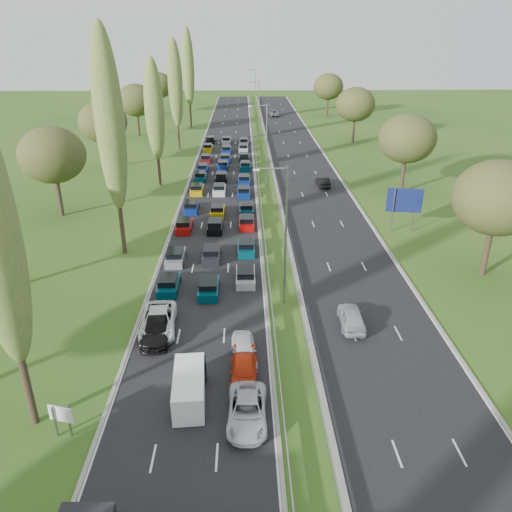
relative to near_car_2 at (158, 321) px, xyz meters
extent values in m
plane|color=#265119|center=(10.13, 41.07, -0.82)|extent=(260.00, 260.00, 0.00)
cube|color=black|center=(3.38, 43.57, -0.82)|extent=(10.50, 215.00, 0.04)
cube|color=black|center=(16.88, 43.57, -0.82)|extent=(10.50, 215.00, 0.04)
cube|color=gray|center=(8.98, 43.57, -0.27)|extent=(0.06, 215.00, 0.32)
cube|color=gray|center=(11.28, 43.57, -0.27)|extent=(0.06, 215.00, 0.32)
cylinder|color=gray|center=(10.13, 4.07, 5.18)|extent=(0.18, 0.18, 12.00)
cylinder|color=gray|center=(10.13, 39.07, 5.18)|extent=(0.18, 0.18, 12.00)
cylinder|color=gray|center=(10.13, 74.07, 5.18)|extent=(0.18, 0.18, 12.00)
cylinder|color=gray|center=(10.13, 109.07, 5.18)|extent=(0.18, 0.18, 12.00)
cylinder|color=#2D2116|center=(-5.87, -9.93, 2.78)|extent=(0.44, 0.44, 7.20)
cylinder|color=#2D2116|center=(-5.87, 15.07, 3.14)|extent=(0.44, 0.44, 7.92)
ellipsoid|color=#526F2F|center=(-5.87, 15.07, 12.82)|extent=(2.80, 2.80, 17.60)
cylinder|color=#2D2116|center=(-5.87, 40.07, 2.42)|extent=(0.44, 0.44, 6.48)
ellipsoid|color=#526F2F|center=(-5.87, 40.07, 10.34)|extent=(2.80, 2.80, 14.40)
cylinder|color=#2D2116|center=(-5.87, 65.07, 2.78)|extent=(0.44, 0.44, 7.20)
ellipsoid|color=#526F2F|center=(-5.87, 65.07, 11.58)|extent=(2.80, 2.80, 16.00)
cylinder|color=#2D2116|center=(-5.87, 90.07, 3.14)|extent=(0.44, 0.44, 7.92)
ellipsoid|color=#526F2F|center=(-5.87, 90.07, 12.82)|extent=(2.80, 2.80, 17.60)
cylinder|color=#2D2116|center=(-16.37, 27.07, 1.60)|extent=(0.56, 0.56, 4.84)
ellipsoid|color=#38471E|center=(-16.37, 27.07, 6.88)|extent=(8.00, 8.00, 6.80)
cylinder|color=#2D2116|center=(-16.37, 51.07, 1.60)|extent=(0.56, 0.56, 4.84)
ellipsoid|color=#38471E|center=(-16.37, 51.07, 6.88)|extent=(8.00, 8.00, 6.80)
cylinder|color=#2D2116|center=(-16.37, 79.07, 1.60)|extent=(0.56, 0.56, 4.84)
ellipsoid|color=#38471E|center=(-16.37, 79.07, 6.88)|extent=(8.00, 8.00, 6.80)
cylinder|color=#2D2116|center=(-16.37, 111.07, 1.60)|extent=(0.56, 0.56, 4.84)
ellipsoid|color=#38471E|center=(-16.37, 111.07, 6.88)|extent=(8.00, 8.00, 6.80)
cylinder|color=#2D2116|center=(29.63, 9.07, 1.60)|extent=(0.56, 0.56, 4.84)
ellipsoid|color=#38471E|center=(29.63, 9.07, 6.88)|extent=(8.00, 8.00, 6.80)
cylinder|color=#2D2116|center=(29.63, 36.07, 1.60)|extent=(0.56, 0.56, 4.84)
ellipsoid|color=#38471E|center=(29.63, 36.07, 6.88)|extent=(8.00, 8.00, 6.80)
cylinder|color=#2D2116|center=(29.63, 71.07, 1.60)|extent=(0.56, 0.56, 4.84)
ellipsoid|color=#38471E|center=(29.63, 71.07, 6.88)|extent=(8.00, 8.00, 6.80)
cylinder|color=#2D2116|center=(29.63, 106.07, 1.60)|extent=(0.56, 0.56, 4.84)
ellipsoid|color=#38471E|center=(29.63, 106.07, 6.88)|extent=(8.00, 8.00, 6.80)
cube|color=#053F4C|center=(-0.08, 6.67, -0.38)|extent=(1.75, 4.00, 0.80)
cube|color=slate|center=(-0.20, 12.64, -0.38)|extent=(1.75, 4.00, 0.80)
cube|color=#A50C0A|center=(-0.28, 21.49, -0.38)|extent=(1.75, 4.00, 0.80)
cube|color=navy|center=(-0.06, 28.16, -0.38)|extent=(1.75, 4.00, 0.80)
cube|color=#BF990C|center=(0.01, 36.05, -0.38)|extent=(1.75, 4.00, 0.80)
cube|color=#053F4C|center=(0.00, 42.90, -0.38)|extent=(1.75, 4.00, 0.80)
cube|color=navy|center=(-0.06, 47.95, -0.38)|extent=(1.75, 4.00, 0.80)
cube|color=#590F14|center=(0.08, 54.82, -0.38)|extent=(1.75, 4.00, 0.80)
cube|color=#BF990C|center=(-0.15, 63.91, -0.38)|extent=(1.75, 4.00, 0.80)
cube|color=black|center=(-0.13, 71.39, -0.38)|extent=(1.75, 4.00, 0.80)
cube|color=#053F4C|center=(3.55, 5.91, -0.38)|extent=(1.75, 4.00, 0.80)
cube|color=black|center=(3.39, 13.29, -0.38)|extent=(1.75, 4.00, 0.80)
cube|color=black|center=(3.35, 21.27, -0.38)|extent=(1.75, 4.00, 0.80)
cube|color=#BF990C|center=(3.38, 26.58, -0.38)|extent=(1.75, 4.00, 0.80)
cube|color=silver|center=(3.22, 35.94, -0.38)|extent=(1.75, 4.00, 0.80)
cube|color=black|center=(3.27, 42.56, -0.38)|extent=(1.75, 4.00, 0.80)
cube|color=navy|center=(3.22, 49.98, -0.38)|extent=(1.75, 4.00, 0.80)
cube|color=navy|center=(3.47, 54.94, -0.38)|extent=(1.75, 4.00, 0.80)
cube|color=navy|center=(3.50, 61.92, -0.38)|extent=(1.75, 4.00, 0.80)
cube|color=#B2B7BC|center=(3.23, 70.77, -0.38)|extent=(1.75, 4.00, 0.80)
cube|color=#B2B7BC|center=(6.84, 8.12, -0.38)|extent=(1.75, 4.00, 0.80)
cube|color=#053F4C|center=(6.94, 14.92, -0.38)|extent=(1.75, 4.00, 0.80)
cube|color=#A50C0A|center=(7.04, 22.45, -0.38)|extent=(1.75, 4.00, 0.80)
cube|color=#053F4C|center=(7.06, 27.36, -0.38)|extent=(1.75, 4.00, 0.80)
cube|color=navy|center=(6.73, 34.66, -0.38)|extent=(1.75, 4.00, 0.80)
cube|color=navy|center=(6.81, 40.94, -0.38)|extent=(1.75, 4.00, 0.80)
cube|color=#053F4C|center=(7.04, 49.52, -0.38)|extent=(1.75, 4.00, 0.80)
cube|color=black|center=(6.86, 55.89, -0.38)|extent=(1.75, 4.00, 0.80)
cube|color=#B2B7BC|center=(6.70, 63.36, -0.38)|extent=(1.75, 4.00, 0.80)
cube|color=slate|center=(6.86, 69.24, -0.38)|extent=(1.75, 4.00, 0.80)
imported|color=white|center=(0.00, 0.00, 0.00)|extent=(3.03, 5.90, 1.59)
imported|color=black|center=(0.04, -0.98, -0.05)|extent=(2.25, 5.22, 1.50)
imported|color=#BABDC5|center=(6.83, -10.10, -0.09)|extent=(2.47, 5.13, 1.41)
imported|color=#B1270A|center=(6.65, -6.20, -0.14)|extent=(1.94, 4.54, 1.31)
imported|color=silver|center=(6.66, -3.85, -0.08)|extent=(1.98, 4.31, 1.43)
imported|color=#A1A7AB|center=(15.17, 0.26, -0.03)|extent=(1.98, 4.57, 1.54)
imported|color=black|center=(18.63, 39.01, -0.07)|extent=(1.73, 4.49, 1.46)
imported|color=slate|center=(15.28, 106.78, -0.02)|extent=(2.65, 5.63, 1.55)
cube|color=white|center=(3.21, -8.28, 0.20)|extent=(1.90, 4.76, 1.90)
cube|color=black|center=(3.21, -6.19, 0.11)|extent=(1.85, 0.76, 1.52)
cylinder|color=black|center=(2.40, -6.76, -0.47)|extent=(0.24, 0.65, 0.65)
cylinder|color=black|center=(4.02, -9.80, -0.47)|extent=(0.24, 0.65, 0.65)
cylinder|color=gray|center=(-4.17, -11.09, 0.23)|extent=(0.16, 0.16, 2.10)
cylinder|color=gray|center=(-3.37, -11.09, 0.23)|extent=(0.16, 0.16, 2.10)
cube|color=white|center=(-3.77, -11.09, 0.78)|extent=(1.46, 0.54, 1.00)
cylinder|color=gray|center=(23.83, 20.38, 1.78)|extent=(0.16, 0.16, 5.20)
cylinder|color=gray|center=(26.23, 20.38, 1.78)|extent=(0.16, 0.16, 5.20)
cube|color=navy|center=(25.03, 20.38, 2.98)|extent=(3.96, 0.77, 2.80)
camera|label=1|loc=(6.78, -33.39, 20.63)|focal=35.00mm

